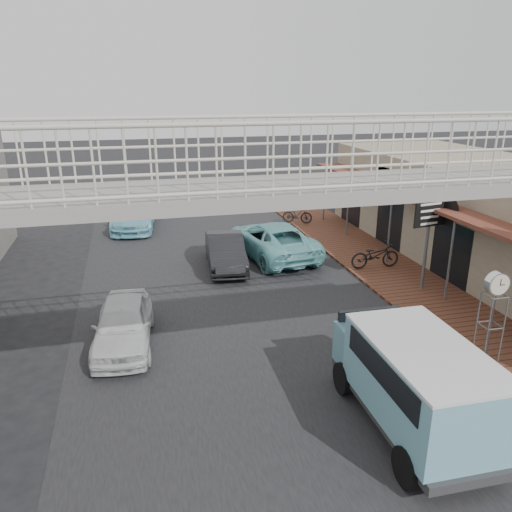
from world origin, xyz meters
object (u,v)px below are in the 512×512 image
dark_sedan (225,252)px  angkot_far (134,214)px  angkot_van (416,374)px  street_clock (496,288)px  angkot_curb (273,239)px  motorcycle_far (297,214)px  white_hatchback (123,324)px  motorcycle_near (375,255)px  arrow_sign (450,211)px

dark_sedan → angkot_far: size_ratio=0.82×
angkot_van → street_clock: size_ratio=1.75×
angkot_curb → angkot_van: (-0.34, -11.65, 0.58)m
motorcycle_far → white_hatchback: bearing=166.4°
white_hatchback → dark_sedan: bearing=59.5°
motorcycle_far → dark_sedan: bearing=163.3°
motorcycle_near → white_hatchback: bearing=114.3°
white_hatchback → angkot_van: bearing=-37.0°
dark_sedan → street_clock: 10.36m
angkot_van → arrow_sign: bearing=53.6°
street_clock → arrow_sign: bearing=69.5°
angkot_curb → motorcycle_far: size_ratio=3.47×
dark_sedan → angkot_van: angkot_van is taller
arrow_sign → motorcycle_far: bearing=93.3°
motorcycle_near → angkot_van: bearing=160.0°
white_hatchback → angkot_curb: (6.15, 6.43, 0.09)m
angkot_far → angkot_van: angkot_van is taller
dark_sedan → motorcycle_near: (5.62, -1.74, -0.05)m
angkot_curb → arrow_sign: 7.21m
arrow_sign → angkot_curb: bearing=125.0°
dark_sedan → motorcycle_near: dark_sedan is taller
street_clock → angkot_far: bearing=119.3°
white_hatchback → street_clock: (9.07, -3.34, 1.49)m
motorcycle_far → street_clock: (0.27, -14.34, 1.58)m
white_hatchback → motorcycle_far: white_hatchback is taller
motorcycle_far → arrow_sign: (2.21, -9.45, 2.28)m
white_hatchback → angkot_far: size_ratio=0.78×
street_clock → motorcycle_far: bearing=92.3°
angkot_far → motorcycle_near: 12.54m
angkot_far → motorcycle_near: angkot_far is taller
angkot_curb → motorcycle_near: (3.41, -2.64, -0.13)m
motorcycle_far → angkot_van: bearing=-165.4°
white_hatchback → motorcycle_near: (9.56, 3.80, -0.04)m
angkot_curb → motorcycle_near: bearing=134.8°
white_hatchback → arrow_sign: 11.34m
street_clock → arrow_sign: size_ratio=0.73×
white_hatchback → angkot_curb: size_ratio=0.72×
white_hatchback → angkot_far: 12.57m
dark_sedan → motorcycle_far: 7.31m
angkot_van → motorcycle_near: angkot_van is taller
angkot_far → street_clock: size_ratio=2.00×
street_clock → dark_sedan: bearing=121.2°
angkot_curb → motorcycle_far: 5.29m
angkot_van → dark_sedan: bearing=101.1°
dark_sedan → angkot_far: 7.78m
dark_sedan → arrow_sign: bearing=-24.1°
white_hatchback → angkot_far: bearing=92.2°
motorcycle_far → angkot_curb: bearing=174.8°
arrow_sign → white_hatchback: bearing=178.1°
motorcycle_near → motorcycle_far: bearing=8.6°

